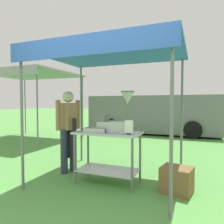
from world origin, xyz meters
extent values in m
plane|color=#519342|center=(0.00, 6.00, 0.00)|extent=(70.00, 70.00, 0.00)
cylinder|color=slate|center=(-1.28, 0.63, 1.11)|extent=(0.04, 0.04, 2.23)
cylinder|color=slate|center=(1.00, 0.63, 1.11)|extent=(0.04, 0.04, 2.23)
cylinder|color=slate|center=(-1.28, 2.46, 1.11)|extent=(0.04, 0.04, 2.23)
cylinder|color=slate|center=(1.00, 2.46, 1.11)|extent=(0.04, 0.04, 2.23)
cube|color=blue|center=(-0.14, 1.55, 2.25)|extent=(2.48, 2.04, 0.05)
cube|color=blue|center=(-0.14, 0.54, 2.12)|extent=(2.48, 0.02, 0.24)
cube|color=#B7B7BC|center=(-0.14, 1.40, 0.87)|extent=(1.12, 0.58, 0.04)
cube|color=#B7B7BC|center=(-0.14, 1.40, 0.22)|extent=(1.03, 0.54, 0.02)
cylinder|color=slate|center=(-0.65, 1.15, 0.42)|extent=(0.04, 0.04, 0.85)
cylinder|color=slate|center=(0.37, 1.15, 0.42)|extent=(0.04, 0.04, 0.85)
cylinder|color=slate|center=(-0.65, 1.64, 0.42)|extent=(0.04, 0.04, 0.85)
cylinder|color=slate|center=(0.37, 1.64, 0.42)|extent=(0.04, 0.04, 0.85)
cube|color=#B7B7BC|center=(-0.30, 1.32, 0.89)|extent=(0.43, 0.27, 0.01)
cube|color=#B7B7BC|center=(-0.30, 1.19, 0.93)|extent=(0.43, 0.01, 0.06)
cube|color=#B7B7BC|center=(-0.30, 1.44, 0.93)|extent=(0.43, 0.01, 0.06)
cube|color=#B7B7BC|center=(-0.51, 1.32, 0.93)|extent=(0.01, 0.27, 0.06)
cube|color=#B7B7BC|center=(-0.09, 1.32, 0.93)|extent=(0.01, 0.27, 0.06)
torus|color=#EAB251|center=(-0.40, 1.40, 0.91)|extent=(0.08, 0.08, 0.03)
torus|color=#EAB251|center=(-0.33, 1.34, 0.91)|extent=(0.10, 0.10, 0.03)
torus|color=#EAB251|center=(-0.41, 1.25, 0.91)|extent=(0.09, 0.09, 0.03)
torus|color=#EAB251|center=(-0.22, 1.29, 0.91)|extent=(0.09, 0.09, 0.03)
torus|color=#EAB251|center=(-0.25, 1.23, 0.91)|extent=(0.08, 0.08, 0.03)
torus|color=#EAB251|center=(-0.15, 1.33, 0.91)|extent=(0.10, 0.10, 0.03)
torus|color=#EAB251|center=(-0.17, 1.25, 0.91)|extent=(0.10, 0.10, 0.03)
torus|color=#EAB251|center=(-0.23, 1.35, 0.91)|extent=(0.08, 0.08, 0.03)
torus|color=#EAB251|center=(-0.46, 1.30, 0.91)|extent=(0.11, 0.11, 0.03)
torus|color=#EAB251|center=(-0.32, 1.26, 0.91)|extent=(0.09, 0.09, 0.03)
torus|color=#EAB251|center=(-0.30, 1.40, 0.91)|extent=(0.10, 0.10, 0.03)
torus|color=#EAB251|center=(-0.36, 1.25, 0.93)|extent=(0.08, 0.08, 0.03)
cube|color=#B7B7BC|center=(-0.01, 1.40, 0.98)|extent=(0.56, 0.28, 0.18)
cube|color=slate|center=(-0.22, 1.40, 1.13)|extent=(0.14, 0.22, 0.12)
cylinder|color=slate|center=(0.21, 1.40, 1.21)|extent=(0.04, 0.04, 0.30)
cone|color=#B7B7BC|center=(0.21, 1.40, 1.46)|extent=(0.21, 0.21, 0.19)
cylinder|color=slate|center=(0.21, 1.40, 1.56)|extent=(0.22, 0.22, 0.02)
cube|color=black|center=(0.28, 1.25, 0.89)|extent=(0.08, 0.05, 0.02)
cube|color=white|center=(0.28, 1.25, 1.01)|extent=(0.13, 0.02, 0.21)
cylinder|color=#2D3347|center=(-1.03, 1.71, 0.43)|extent=(0.14, 0.14, 0.86)
cylinder|color=#2D3347|center=(-1.12, 1.53, 0.43)|extent=(0.14, 0.14, 0.86)
cube|color=#9E704C|center=(-1.08, 1.62, 1.12)|extent=(0.40, 0.35, 0.52)
cube|color=black|center=(-0.97, 1.57, 0.69)|extent=(0.29, 0.16, 0.80)
cylinder|color=#9E704C|center=(-0.98, 1.82, 1.15)|extent=(0.12, 0.12, 0.58)
cylinder|color=#9E704C|center=(-1.18, 1.42, 1.15)|extent=(0.12, 0.12, 0.58)
sphere|color=beige|center=(-1.08, 1.62, 1.50)|extent=(0.22, 0.22, 0.22)
cube|color=brown|center=(1.00, 1.43, 0.20)|extent=(0.51, 0.46, 0.39)
cube|color=slate|center=(-0.57, 7.68, 0.89)|extent=(5.64, 1.96, 1.60)
cube|color=#1E2833|center=(1.62, 7.65, 1.29)|extent=(0.12, 1.62, 0.70)
cylinder|color=black|center=(1.18, 8.59, 0.34)|extent=(0.68, 0.25, 0.68)
cylinder|color=black|center=(1.16, 6.73, 0.34)|extent=(0.68, 0.25, 0.68)
cylinder|color=black|center=(-2.31, 8.63, 0.34)|extent=(0.68, 0.25, 0.68)
cylinder|color=black|center=(-2.33, 6.77, 0.34)|extent=(0.68, 0.25, 0.68)
cylinder|color=slate|center=(-2.98, 2.90, 1.21)|extent=(0.04, 0.04, 2.41)
cylinder|color=slate|center=(-5.96, 5.49, 1.21)|extent=(0.04, 0.04, 2.41)
cylinder|color=slate|center=(-2.98, 5.49, 1.21)|extent=(0.04, 0.04, 2.41)
cube|color=#939399|center=(-4.47, 4.19, 2.44)|extent=(3.18, 2.79, 0.05)
camera|label=1|loc=(1.27, -1.90, 1.38)|focal=33.73mm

